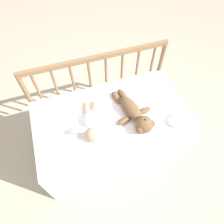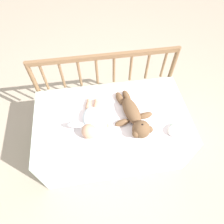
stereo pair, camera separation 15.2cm
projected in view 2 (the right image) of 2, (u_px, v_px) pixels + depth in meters
ground_plane at (112, 144)px, 2.00m from camera, size 12.00×12.00×0.00m
crib_mattress at (112, 132)px, 1.78m from camera, size 1.23×0.69×0.51m
crib_rail at (106, 76)px, 1.72m from camera, size 1.23×0.04×0.82m
blanket at (113, 117)px, 1.57m from camera, size 0.84×0.56×0.01m
teddy_bear at (134, 117)px, 1.50m from camera, size 0.31×0.48×0.13m
baby at (91, 120)px, 1.50m from camera, size 0.33×0.38×0.11m
small_pillow at (180, 130)px, 1.47m from camera, size 0.19×0.12×0.06m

